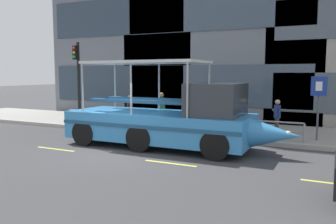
{
  "coord_description": "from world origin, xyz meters",
  "views": [
    {
      "loc": [
        7.04,
        -10.79,
        2.85
      ],
      "look_at": [
        0.99,
        1.74,
        1.3
      ],
      "focal_mm": 37.19,
      "sensor_mm": 36.0,
      "label": 1
    }
  ],
  "objects_px": {
    "parking_sign": "(319,97)",
    "pedestrian_mid_left": "(211,110)",
    "traffic_light_pole": "(78,75)",
    "pedestrian_mid_right": "(161,106)",
    "pedestrian_near_stern": "(130,107)",
    "duck_tour_boat": "(171,120)",
    "pedestrian_near_bow": "(277,114)"
  },
  "relations": [
    {
      "from": "pedestrian_near_stern",
      "to": "traffic_light_pole",
      "type": "bearing_deg",
      "value": -161.66
    },
    {
      "from": "duck_tour_boat",
      "to": "pedestrian_mid_right",
      "type": "distance_m",
      "value": 4.07
    },
    {
      "from": "duck_tour_boat",
      "to": "pedestrian_near_stern",
      "type": "bearing_deg",
      "value": 139.15
    },
    {
      "from": "parking_sign",
      "to": "pedestrian_mid_left",
      "type": "height_order",
      "value": "parking_sign"
    },
    {
      "from": "duck_tour_boat",
      "to": "pedestrian_mid_left",
      "type": "xyz_separation_m",
      "value": [
        0.63,
        2.97,
        0.15
      ]
    },
    {
      "from": "traffic_light_pole",
      "to": "pedestrian_mid_right",
      "type": "height_order",
      "value": "traffic_light_pole"
    },
    {
      "from": "traffic_light_pole",
      "to": "pedestrian_mid_right",
      "type": "xyz_separation_m",
      "value": [
        4.5,
        0.87,
        -1.55
      ]
    },
    {
      "from": "duck_tour_boat",
      "to": "pedestrian_mid_right",
      "type": "xyz_separation_m",
      "value": [
        -2.15,
        3.45,
        0.16
      ]
    },
    {
      "from": "duck_tour_boat",
      "to": "pedestrian_mid_right",
      "type": "bearing_deg",
      "value": 121.91
    },
    {
      "from": "traffic_light_pole",
      "to": "pedestrian_mid_right",
      "type": "relative_size",
      "value": 2.48
    },
    {
      "from": "traffic_light_pole",
      "to": "pedestrian_near_bow",
      "type": "distance_m",
      "value": 10.25
    },
    {
      "from": "pedestrian_mid_right",
      "to": "pedestrian_near_stern",
      "type": "xyz_separation_m",
      "value": [
        -1.85,
        0.01,
        -0.12
      ]
    },
    {
      "from": "duck_tour_boat",
      "to": "pedestrian_near_stern",
      "type": "height_order",
      "value": "duck_tour_boat"
    },
    {
      "from": "pedestrian_near_bow",
      "to": "pedestrian_near_stern",
      "type": "bearing_deg",
      "value": 179.29
    },
    {
      "from": "traffic_light_pole",
      "to": "pedestrian_near_stern",
      "type": "relative_size",
      "value": 2.81
    },
    {
      "from": "duck_tour_boat",
      "to": "pedestrian_mid_left",
      "type": "distance_m",
      "value": 3.04
    },
    {
      "from": "duck_tour_boat",
      "to": "pedestrian_near_stern",
      "type": "relative_size",
      "value": 5.9
    },
    {
      "from": "parking_sign",
      "to": "pedestrian_mid_right",
      "type": "bearing_deg",
      "value": 176.34
    },
    {
      "from": "traffic_light_pole",
      "to": "parking_sign",
      "type": "xyz_separation_m",
      "value": [
        11.69,
        0.41,
        -0.86
      ]
    },
    {
      "from": "parking_sign",
      "to": "pedestrian_mid_right",
      "type": "relative_size",
      "value": 1.47
    },
    {
      "from": "pedestrian_near_bow",
      "to": "pedestrian_mid_right",
      "type": "distance_m",
      "value": 5.59
    },
    {
      "from": "pedestrian_mid_left",
      "to": "traffic_light_pole",
      "type": "bearing_deg",
      "value": -176.99
    },
    {
      "from": "traffic_light_pole",
      "to": "pedestrian_near_bow",
      "type": "bearing_deg",
      "value": 4.44
    },
    {
      "from": "parking_sign",
      "to": "pedestrian_near_stern",
      "type": "distance_m",
      "value": 9.1
    },
    {
      "from": "traffic_light_pole",
      "to": "pedestrian_near_bow",
      "type": "xyz_separation_m",
      "value": [
        10.08,
        0.78,
        -1.65
      ]
    },
    {
      "from": "pedestrian_near_bow",
      "to": "pedestrian_mid_right",
      "type": "bearing_deg",
      "value": 179.15
    },
    {
      "from": "pedestrian_mid_left",
      "to": "pedestrian_near_stern",
      "type": "height_order",
      "value": "pedestrian_mid_left"
    },
    {
      "from": "traffic_light_pole",
      "to": "pedestrian_near_stern",
      "type": "xyz_separation_m",
      "value": [
        2.64,
        0.88,
        -1.67
      ]
    },
    {
      "from": "traffic_light_pole",
      "to": "pedestrian_mid_left",
      "type": "distance_m",
      "value": 7.45
    },
    {
      "from": "traffic_light_pole",
      "to": "parking_sign",
      "type": "bearing_deg",
      "value": 2.0
    },
    {
      "from": "pedestrian_mid_right",
      "to": "pedestrian_near_stern",
      "type": "bearing_deg",
      "value": 179.73
    },
    {
      "from": "parking_sign",
      "to": "pedestrian_mid_left",
      "type": "xyz_separation_m",
      "value": [
        -4.41,
        -0.02,
        -0.7
      ]
    }
  ]
}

